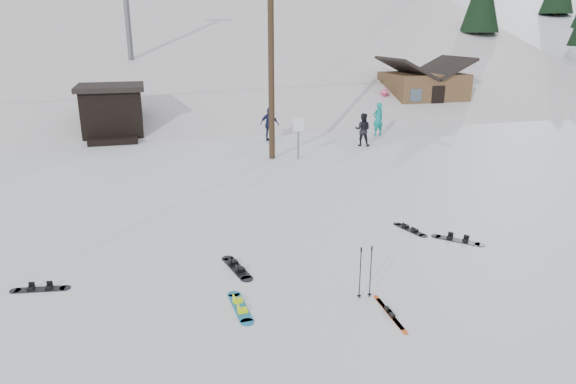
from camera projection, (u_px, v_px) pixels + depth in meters
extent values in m
plane|color=white|center=(345.00, 338.00, 9.57)|extent=(200.00, 200.00, 0.00)
cube|color=silver|center=(180.00, 177.00, 63.75)|extent=(60.00, 85.24, 65.97)
cube|color=white|center=(471.00, 159.00, 68.44)|extent=(45.66, 93.98, 54.59)
cylinder|color=#3A2819|center=(271.00, 54.00, 21.58)|extent=(0.26, 0.26, 9.00)
cylinder|color=#595B60|center=(298.00, 139.00, 22.58)|extent=(0.07, 0.07, 1.80)
cube|color=white|center=(299.00, 124.00, 22.34)|extent=(0.50, 0.04, 0.60)
cube|color=black|center=(113.00, 113.00, 27.23)|extent=(3.00, 3.00, 2.50)
cube|color=black|center=(110.00, 87.00, 26.82)|extent=(3.40, 3.40, 0.25)
cube|color=black|center=(113.00, 140.00, 25.91)|extent=(2.40, 1.20, 0.30)
cylinder|color=#595B60|center=(126.00, 2.00, 33.94)|extent=(0.36, 0.36, 8.00)
cube|color=brown|center=(422.00, 93.00, 35.00)|extent=(5.00, 4.00, 2.70)
cube|color=black|center=(406.00, 68.00, 34.15)|extent=(2.69, 4.40, 1.43)
cube|color=black|center=(442.00, 67.00, 34.83)|extent=(2.69, 4.40, 1.43)
cube|color=black|center=(438.00, 101.00, 33.22)|extent=(0.90, 0.06, 1.90)
cube|color=#1B7BB4|center=(240.00, 307.00, 10.61)|extent=(0.34, 1.19, 0.02)
cylinder|color=#1B7BB4|center=(234.00, 294.00, 11.14)|extent=(0.27, 0.27, 0.02)
cylinder|color=#1B7BB4|center=(247.00, 322.00, 10.08)|extent=(0.27, 0.27, 0.02)
cube|color=#E7FF0D|center=(238.00, 300.00, 10.79)|extent=(0.20, 0.16, 0.08)
cube|color=#E7FF0D|center=(243.00, 310.00, 10.41)|extent=(0.20, 0.16, 0.08)
cube|color=#CB4814|center=(391.00, 315.00, 10.32)|extent=(0.13, 1.38, 0.02)
cube|color=black|center=(391.00, 314.00, 10.31)|extent=(0.08, 0.25, 0.06)
cube|color=#CB4814|center=(388.00, 312.00, 10.45)|extent=(0.13, 1.38, 0.02)
cube|color=black|center=(388.00, 310.00, 10.44)|extent=(0.08, 0.25, 0.06)
cylinder|color=black|center=(360.00, 274.00, 10.83)|extent=(0.02, 0.02, 1.15)
cylinder|color=black|center=(359.00, 296.00, 10.99)|extent=(0.09, 0.09, 0.01)
cylinder|color=black|center=(361.00, 250.00, 10.66)|extent=(0.03, 0.03, 0.11)
cylinder|color=black|center=(371.00, 273.00, 10.89)|extent=(0.02, 0.02, 1.15)
cylinder|color=black|center=(369.00, 294.00, 11.05)|extent=(0.09, 0.09, 0.01)
cylinder|color=black|center=(372.00, 249.00, 10.73)|extent=(0.03, 0.03, 0.11)
cube|color=black|center=(40.00, 289.00, 11.35)|extent=(1.08, 0.40, 0.02)
cylinder|color=black|center=(65.00, 288.00, 11.41)|extent=(0.24, 0.24, 0.02)
cylinder|color=black|center=(15.00, 291.00, 11.30)|extent=(0.24, 0.24, 0.02)
cube|color=black|center=(49.00, 287.00, 11.36)|extent=(0.15, 0.19, 0.07)
cube|color=black|center=(31.00, 288.00, 11.32)|extent=(0.15, 0.19, 0.07)
cube|color=black|center=(237.00, 268.00, 12.36)|extent=(0.54, 1.29, 0.03)
cylinder|color=black|center=(228.00, 258.00, 12.89)|extent=(0.29, 0.29, 0.03)
cylinder|color=black|center=(247.00, 279.00, 11.82)|extent=(0.29, 0.29, 0.03)
cube|color=black|center=(233.00, 263.00, 12.53)|extent=(0.23, 0.19, 0.08)
cube|color=black|center=(240.00, 270.00, 12.15)|extent=(0.23, 0.19, 0.08)
cube|color=black|center=(457.00, 240.00, 13.99)|extent=(1.01, 1.02, 0.02)
cylinder|color=black|center=(480.00, 245.00, 13.71)|extent=(0.27, 0.27, 0.02)
cylinder|color=black|center=(436.00, 236.00, 14.27)|extent=(0.27, 0.27, 0.02)
cube|color=black|center=(466.00, 240.00, 13.87)|extent=(0.24, 0.24, 0.08)
cube|color=black|center=(450.00, 237.00, 14.08)|extent=(0.24, 0.24, 0.08)
cube|color=black|center=(410.00, 230.00, 14.73)|extent=(0.51, 1.08, 0.02)
cylinder|color=black|center=(397.00, 224.00, 15.16)|extent=(0.24, 0.24, 0.02)
cylinder|color=black|center=(423.00, 236.00, 14.30)|extent=(0.24, 0.24, 0.02)
cube|color=black|center=(405.00, 226.00, 14.87)|extent=(0.20, 0.17, 0.07)
cube|color=black|center=(415.00, 230.00, 14.56)|extent=(0.20, 0.17, 0.07)
imported|color=#0D8580|center=(378.00, 119.00, 27.62)|extent=(0.72, 0.55, 1.77)
imported|color=black|center=(363.00, 130.00, 25.20)|extent=(0.98, 0.92, 1.61)
imported|color=#F05480|center=(384.00, 103.00, 33.68)|extent=(1.31, 0.99, 1.79)
imported|color=#181D3E|center=(270.00, 124.00, 26.24)|extent=(1.08, 0.92, 1.73)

